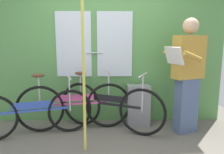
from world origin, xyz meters
TOP-DOWN VIEW (x-y plane):
  - ground_plane at (0.00, 0.00)m, footprint 5.08×3.83m
  - train_door_wall at (-0.01, 1.11)m, footprint 4.08×0.28m
  - bicycle_near_door at (-0.50, 0.67)m, footprint 1.81×0.47m
  - bicycle_leaning_behind at (-1.09, 0.43)m, footprint 1.70×0.65m
  - bicycle_by_pole at (0.05, 0.66)m, footprint 1.66×0.81m
  - passenger_reading_newspaper at (1.24, 0.56)m, footprint 0.64×0.58m
  - trash_bin_by_wall at (0.55, 0.89)m, footprint 0.38×0.28m
  - handrail_pole at (-0.26, 0.01)m, footprint 0.04×0.04m

SIDE VIEW (x-z plane):
  - ground_plane at x=0.00m, z-range -0.04..0.00m
  - trash_bin_by_wall at x=0.55m, z-range 0.00..0.68m
  - bicycle_leaning_behind at x=-1.09m, z-range -0.08..0.81m
  - bicycle_by_pole at x=0.05m, z-range -0.08..0.86m
  - bicycle_near_door at x=-0.50m, z-range -0.08..0.87m
  - passenger_reading_newspaper at x=1.24m, z-range 0.05..1.81m
  - handrail_pole at x=-0.26m, z-range 0.00..2.35m
  - train_door_wall at x=-0.01m, z-range 0.05..2.44m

